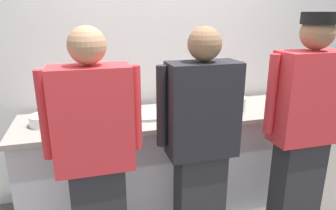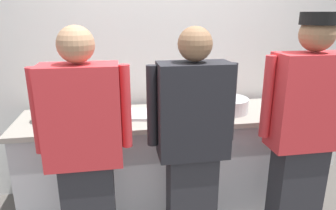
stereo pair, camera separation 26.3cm
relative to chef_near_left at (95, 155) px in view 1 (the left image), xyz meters
The scene contains 16 objects.
wall_back 1.42m from the chef_near_left, 57.83° to the left, with size 4.11×0.10×2.97m.
prep_counter 1.03m from the chef_near_left, 42.39° to the left, with size 2.62×0.67×0.91m.
chef_near_left is the anchor object (origin of this frame).
chef_center 0.72m from the chef_near_left, ahead, with size 0.61×0.24×1.68m.
chef_far_right 1.51m from the chef_near_left, ahead, with size 0.63×0.24×1.77m.
plate_stack_front 0.73m from the chef_near_left, 119.55° to the left, with size 0.23×0.23×0.08m.
plate_stack_rear 1.10m from the chef_near_left, 39.90° to the left, with size 0.19×0.19×0.06m.
mixing_bowl_steel 1.34m from the chef_near_left, 27.49° to the left, with size 0.38×0.38×0.12m, color #B7BABF.
sheet_tray 0.74m from the chef_near_left, 59.58° to the left, with size 0.52×0.30×0.02m, color #B7BABF.
squeeze_bottle_primary 0.71m from the chef_near_left, 93.84° to the left, with size 0.06×0.06×0.18m.
ramekin_yellow_sauce 0.75m from the chef_near_left, 101.71° to the left, with size 0.09×0.09×0.05m.
ramekin_green_sauce 0.89m from the chef_near_left, 33.39° to the left, with size 0.08×0.08×0.04m.
ramekin_orange_sauce 1.84m from the chef_near_left, 17.81° to the left, with size 0.10×0.10×0.04m.
ramekin_red_sauce 1.03m from the chef_near_left, 31.31° to the left, with size 0.09×0.09×0.04m.
deli_cup 0.55m from the chef_near_left, 100.89° to the left, with size 0.09×0.09×0.11m, color white.
chefs_knife 0.70m from the chef_near_left, 83.36° to the left, with size 0.28×0.03×0.02m.
Camera 1 is at (-0.71, -2.07, 1.76)m, focal length 32.38 mm.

